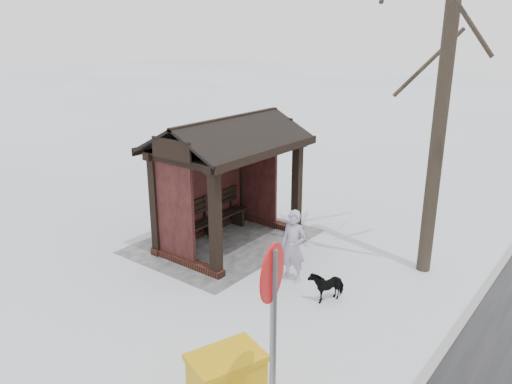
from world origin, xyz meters
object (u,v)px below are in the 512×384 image
bus_shelter (224,156)px  grit_bin (227,378)px  road_sign (272,308)px  dog (327,285)px  pedestrian (293,246)px

bus_shelter → grit_bin: 5.83m
grit_bin → road_sign: bearing=97.3°
dog → road_sign: size_ratio=0.26×
grit_bin → road_sign: road_sign is taller
road_sign → pedestrian: bearing=-164.7°
bus_shelter → dog: size_ratio=5.12×
bus_shelter → pedestrian: size_ratio=2.37×
pedestrian → grit_bin: size_ratio=1.31×
bus_shelter → dog: (0.87, 3.33, -1.87)m
dog → road_sign: 4.05m
grit_bin → dog: bearing=-154.3°
pedestrian → road_sign: road_sign is taller
pedestrian → road_sign: 4.47m
bus_shelter → grit_bin: bearing=41.3°
dog → bus_shelter: bearing=-171.7°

